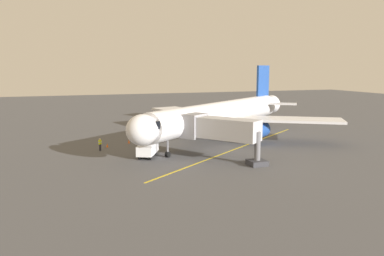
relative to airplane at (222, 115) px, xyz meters
name	(u,v)px	position (x,y,z in m)	size (l,w,h in m)	color
ground_plane	(218,141)	(0.84, 0.53, -4.00)	(220.00, 220.00, 0.00)	#4C4C4F
apron_lead_in_line	(238,148)	(0.23, 6.17, -4.00)	(0.24, 40.00, 0.01)	yellow
airplane	(222,115)	(0.00, 0.00, 0.00)	(34.64, 31.52, 11.50)	white
jet_bridge	(215,129)	(5.81, 11.06, -0.24)	(8.56, 10.28, 5.40)	#B7B7BC
ground_crew_marshaller	(100,144)	(18.57, 1.48, -3.12)	(0.45, 0.46, 1.71)	#23232D
box_truck_near_nose	(148,146)	(13.25, 6.93, -2.62)	(3.73, 4.99, 2.62)	white
safety_cone_nose_left	(129,141)	(13.95, -2.47, -3.73)	(0.32, 0.32, 0.55)	#F2590F
safety_cone_nose_right	(107,145)	(17.37, -0.58, -3.73)	(0.32, 0.32, 0.55)	#F2590F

